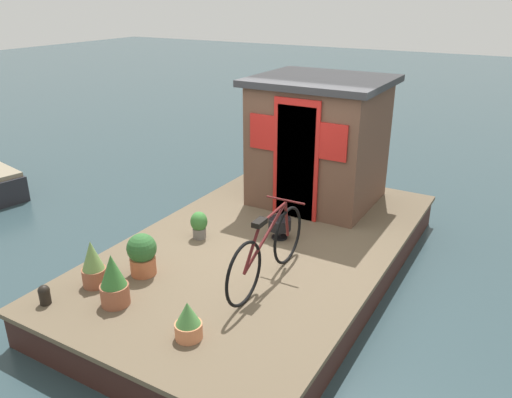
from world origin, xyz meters
TOP-DOWN VIEW (x-y plane):
  - ground_plane at (0.00, 0.00)m, footprint 60.00×60.00m
  - houseboat_deck at (0.00, 0.00)m, footprint 5.76×3.36m
  - houseboat_cabin at (1.77, 0.00)m, footprint 1.81×2.02m
  - bicycle at (-0.87, -0.54)m, footprint 1.81×0.50m
  - potted_plant_basil at (-0.34, 0.83)m, footprint 0.24×0.24m
  - potted_plant_succulent at (-2.12, 0.66)m, footprint 0.31×0.31m
  - potted_plant_rosemary at (-1.95, 1.15)m, footprint 0.28×0.28m
  - potted_plant_sage at (-2.19, -0.38)m, footprint 0.28×0.28m
  - potted_plant_ivy at (-1.47, 0.84)m, footprint 0.36×0.36m
  - charcoal_grill at (0.21, -0.14)m, footprint 0.31×0.31m
  - mooring_bollard at (-2.50, 1.33)m, footprint 0.13×0.13m

SIDE VIEW (x-z plane):
  - ground_plane at x=0.00m, z-range 0.00..0.00m
  - houseboat_deck at x=0.00m, z-range 0.00..0.49m
  - mooring_bollard at x=-2.50m, z-range 0.49..0.72m
  - potted_plant_sage at x=-2.19m, z-range 0.48..0.88m
  - charcoal_grill at x=0.21m, z-range 0.54..0.84m
  - potted_plant_basil at x=-0.34m, z-range 0.50..0.89m
  - potted_plant_rosemary at x=-1.95m, z-range 0.47..1.04m
  - potted_plant_ivy at x=-1.47m, z-range 0.50..1.02m
  - potted_plant_succulent at x=-2.12m, z-range 0.47..1.08m
  - bicycle at x=-0.87m, z-range 0.45..1.33m
  - houseboat_cabin at x=1.77m, z-range 0.50..2.48m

